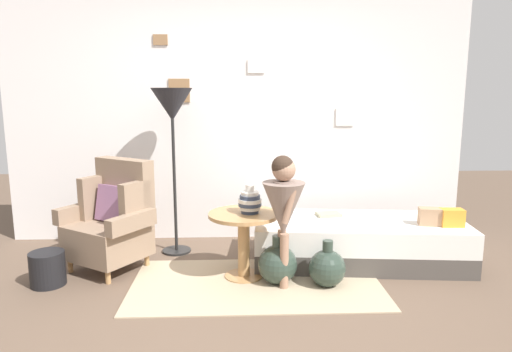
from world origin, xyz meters
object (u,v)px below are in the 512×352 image
at_px(floor_lamp, 172,111).
at_px(book_on_daybed, 328,214).
at_px(demijohn_far, 327,268).
at_px(daybed, 359,241).
at_px(person_child, 283,205).
at_px(vase_striped, 250,202).
at_px(magazine_basket, 48,269).
at_px(side_table, 244,231).
at_px(armchair, 113,220).
at_px(demijohn_near, 278,264).

distance_m(floor_lamp, book_on_daybed, 1.77).
height_order(book_on_daybed, demijohn_far, book_on_daybed).
xyz_separation_m(daybed, person_child, (-0.76, -0.51, 0.48)).
bearing_deg(vase_striped, floor_lamp, 136.47).
bearing_deg(floor_lamp, daybed, -11.64).
relative_size(daybed, vase_striped, 8.12).
bearing_deg(magazine_basket, side_table, 3.18).
height_order(vase_striped, person_child, person_child).
distance_m(vase_striped, person_child, 0.33).
distance_m(armchair, person_child, 1.57).
height_order(armchair, daybed, armchair).
relative_size(daybed, book_on_daybed, 8.94).
distance_m(floor_lamp, person_child, 1.48).
xyz_separation_m(daybed, demijohn_far, (-0.40, -0.52, -0.04)).
bearing_deg(vase_striped, person_child, -36.99).
distance_m(side_table, floor_lamp, 1.35).
bearing_deg(armchair, side_table, -14.16).
bearing_deg(magazine_basket, demijohn_near, -1.37).
height_order(armchair, vase_striped, armchair).
relative_size(armchair, demijohn_near, 2.37).
distance_m(vase_striped, floor_lamp, 1.21).
height_order(demijohn_near, demijohn_far, demijohn_near).
bearing_deg(vase_striped, side_table, 179.02).
xyz_separation_m(daybed, side_table, (-1.07, -0.32, 0.21)).
bearing_deg(magazine_basket, armchair, 40.62).
bearing_deg(book_on_daybed, person_child, -126.22).
relative_size(vase_striped, demijohn_near, 0.59).
height_order(vase_striped, demijohn_near, vase_striped).
bearing_deg(daybed, vase_striped, -162.69).
height_order(daybed, book_on_daybed, book_on_daybed).
distance_m(vase_striped, demijohn_near, 0.56).
height_order(floor_lamp, person_child, floor_lamp).
distance_m(daybed, vase_striped, 1.17).
xyz_separation_m(vase_striped, floor_lamp, (-0.71, 0.67, 0.72)).
relative_size(daybed, demijohn_far, 5.08).
relative_size(demijohn_near, magazine_basket, 1.46).
bearing_deg(book_on_daybed, demijohn_near, -130.85).
relative_size(vase_striped, floor_lamp, 0.15).
bearing_deg(person_child, daybed, 34.03).
height_order(side_table, floor_lamp, floor_lamp).
distance_m(demijohn_far, magazine_basket, 2.28).
distance_m(side_table, book_on_daybed, 0.95).
distance_m(vase_striped, demijohn_far, 0.83).
height_order(armchair, demijohn_far, armchair).
distance_m(side_table, demijohn_far, 0.75).
bearing_deg(demijohn_near, person_child, -59.44).
bearing_deg(demijohn_far, armchair, 164.77).
relative_size(daybed, person_child, 1.82).
bearing_deg(magazine_basket, person_child, -3.20).
height_order(floor_lamp, demijohn_near, floor_lamp).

